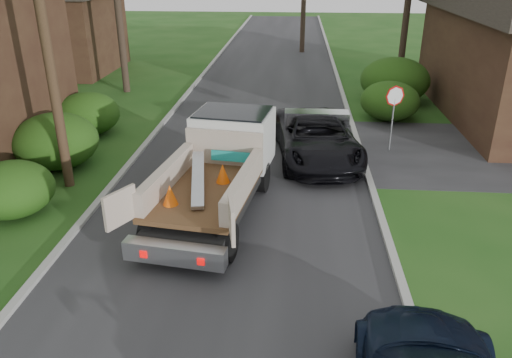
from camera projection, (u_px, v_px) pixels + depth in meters
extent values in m
plane|color=#1C4914|center=(216.00, 288.00, 11.01)|extent=(120.00, 120.00, 0.00)
cube|color=#28282B|center=(254.00, 138.00, 20.11)|extent=(8.00, 90.00, 0.02)
cube|color=#9E9E99|center=(154.00, 134.00, 20.39)|extent=(0.20, 90.00, 0.12)
cube|color=#9E9E99|center=(357.00, 139.00, 19.79)|extent=(0.20, 90.00, 0.12)
cylinder|color=slate|center=(392.00, 125.00, 18.41)|extent=(0.06, 0.06, 2.00)
cylinder|color=#B20A0A|center=(395.00, 96.00, 17.96)|extent=(0.71, 0.32, 0.76)
cylinder|color=#382619|center=(43.00, 23.00, 13.92)|extent=(0.30, 0.30, 10.00)
cube|color=#392017|center=(55.00, 34.00, 31.10)|extent=(7.00, 7.00, 4.50)
ellipsoid|color=#18430F|center=(11.00, 189.00, 13.88)|extent=(2.34, 2.34, 1.53)
ellipsoid|color=#18430F|center=(56.00, 141.00, 17.02)|extent=(2.86, 2.86, 1.87)
ellipsoid|color=#18430F|center=(87.00, 114.00, 20.26)|extent=(2.60, 2.60, 1.70)
ellipsoid|color=#18430F|center=(390.00, 101.00, 22.07)|extent=(2.60, 2.60, 1.70)
ellipsoid|color=#18430F|center=(395.00, 80.00, 24.64)|extent=(3.38, 3.38, 2.21)
cylinder|color=#2D2119|center=(118.00, 4.00, 25.19)|extent=(0.36, 0.36, 9.00)
cylinder|color=#2D2119|center=(407.00, 6.00, 26.93)|extent=(0.36, 0.36, 8.50)
cylinder|color=black|center=(201.00, 171.00, 15.79)|extent=(0.44, 0.97, 0.94)
cylinder|color=black|center=(263.00, 177.00, 15.39)|extent=(0.44, 0.97, 0.94)
cylinder|color=black|center=(150.00, 233.00, 12.26)|extent=(0.44, 0.97, 0.94)
cylinder|color=black|center=(228.00, 242.00, 11.86)|extent=(0.44, 0.97, 0.94)
cube|color=black|center=(214.00, 195.00, 13.85)|extent=(2.92, 6.28, 0.25)
cube|color=silver|center=(234.00, 138.00, 15.42)|extent=(2.53, 2.18, 1.61)
cube|color=black|center=(233.00, 120.00, 15.19)|extent=(2.36, 2.00, 0.57)
cube|color=#472D19|center=(205.00, 193.00, 13.03)|extent=(2.80, 4.04, 0.13)
cube|color=beige|center=(224.00, 148.00, 14.47)|extent=(2.28, 0.43, 1.04)
cube|color=beige|center=(167.00, 177.00, 13.09)|extent=(0.76, 3.54, 0.63)
cube|color=beige|center=(243.00, 184.00, 12.68)|extent=(0.76, 3.54, 0.63)
cube|color=silver|center=(175.00, 254.00, 11.23)|extent=(2.42, 0.70, 0.47)
cube|color=#B20505|center=(143.00, 254.00, 11.20)|extent=(0.17, 0.06, 0.17)
cube|color=#B20505|center=(201.00, 262.00, 10.93)|extent=(0.17, 0.06, 0.17)
cube|color=beige|center=(120.00, 208.00, 11.25)|extent=(0.52, 0.87, 0.83)
cube|color=beige|center=(232.00, 220.00, 10.73)|extent=(0.27, 0.93, 0.83)
cube|color=silver|center=(198.00, 178.00, 13.02)|extent=(0.77, 2.71, 0.48)
cone|color=#F2590A|center=(170.00, 195.00, 12.18)|extent=(0.42, 0.42, 0.52)
cone|color=#F2590A|center=(223.00, 173.00, 13.40)|extent=(0.42, 0.42, 0.52)
cube|color=#148C84|center=(231.00, 156.00, 14.25)|extent=(1.15, 0.26, 0.29)
imported|color=black|center=(316.00, 137.00, 17.75)|extent=(3.42, 6.10, 1.61)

